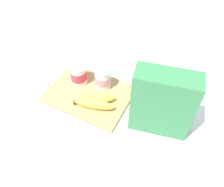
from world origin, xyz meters
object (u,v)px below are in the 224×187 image
at_px(cereal_box, 162,104).
at_px(banana_bunch, 95,102).
at_px(yogurt_cup_front, 79,74).
at_px(yogurt_cup_back, 103,78).
at_px(cutting_board, 89,94).
at_px(spoon, 41,80).

xyz_separation_m(cereal_box, banana_bunch, (-0.25, -0.03, -0.10)).
bearing_deg(yogurt_cup_front, yogurt_cup_back, 13.19).
bearing_deg(cutting_board, banana_bunch, -40.09).
height_order(yogurt_cup_front, yogurt_cup_back, yogurt_cup_back).
height_order(cutting_board, yogurt_cup_front, yogurt_cup_front).
height_order(cereal_box, yogurt_cup_back, cereal_box).
relative_size(yogurt_cup_front, banana_bunch, 0.53).
relative_size(cutting_board, yogurt_cup_front, 3.69).
xyz_separation_m(cutting_board, yogurt_cup_front, (-0.07, 0.04, 0.05)).
bearing_deg(cereal_box, cutting_board, 165.11).
relative_size(yogurt_cup_front, spoon, 0.67).
bearing_deg(banana_bunch, spoon, 176.15).
xyz_separation_m(cereal_box, yogurt_cup_back, (-0.26, 0.08, -0.07)).
bearing_deg(yogurt_cup_back, cutting_board, -119.24).
distance_m(cutting_board, yogurt_cup_back, 0.09).
bearing_deg(cereal_box, banana_bunch, 174.34).
relative_size(cutting_board, yogurt_cup_back, 3.59).
xyz_separation_m(banana_bunch, spoon, (-0.28, 0.02, -0.03)).
distance_m(yogurt_cup_front, yogurt_cup_back, 0.10).
xyz_separation_m(yogurt_cup_back, banana_bunch, (0.02, -0.10, -0.03)).
distance_m(yogurt_cup_front, banana_bunch, 0.14).
relative_size(yogurt_cup_back, spoon, 0.69).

